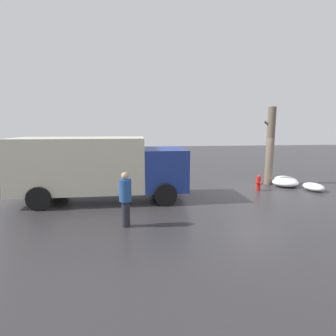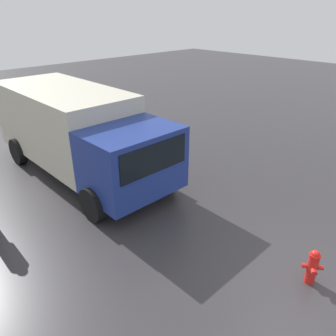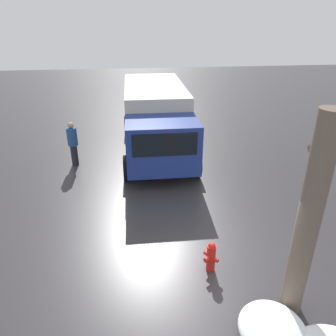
% 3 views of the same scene
% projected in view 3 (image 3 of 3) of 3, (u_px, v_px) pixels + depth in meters
% --- Properties ---
extents(ground_plane, '(60.00, 60.00, 0.00)m').
position_uv_depth(ground_plane, '(210.00, 270.00, 7.63)').
color(ground_plane, '#333033').
extents(fire_hydrant, '(0.38, 0.35, 0.77)m').
position_uv_depth(fire_hydrant, '(211.00, 256.00, 7.45)').
color(fire_hydrant, red).
rests_on(fire_hydrant, ground_plane).
extents(tree_trunk, '(0.63, 0.42, 4.13)m').
position_uv_depth(tree_trunk, '(308.00, 222.00, 5.77)').
color(tree_trunk, '#6B5B4C').
rests_on(tree_trunk, ground_plane).
extents(delivery_truck, '(7.07, 2.75, 2.65)m').
position_uv_depth(delivery_truck, '(156.00, 117.00, 13.61)').
color(delivery_truck, navy).
rests_on(delivery_truck, ground_plane).
extents(pedestrian, '(0.38, 0.38, 1.73)m').
position_uv_depth(pedestrian, '(73.00, 142.00, 12.43)').
color(pedestrian, '#23232D').
rests_on(pedestrian, ground_plane).
extents(snow_pile_by_tree, '(1.31, 1.23, 0.42)m').
position_uv_depth(snow_pile_by_tree, '(272.00, 329.00, 5.95)').
color(snow_pile_by_tree, white).
rests_on(snow_pile_by_tree, ground_plane).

